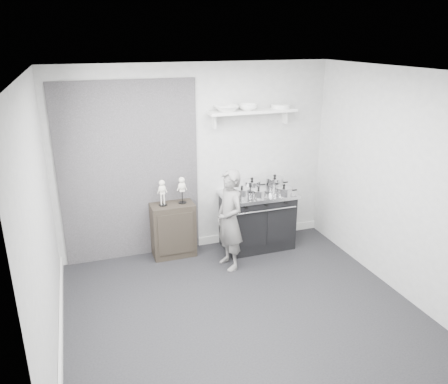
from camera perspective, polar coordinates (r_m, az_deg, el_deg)
The scene contains 16 objects.
ground at distance 5.29m, azimuth 2.18°, elevation -15.13°, with size 4.00×4.00×0.00m, color black.
room_shell at distance 4.66m, azimuth 0.76°, elevation 2.45°, with size 4.02×3.62×2.71m.
wall_shelf at distance 6.28m, azimuth 3.72°, elevation 10.38°, with size 1.30×0.26×0.24m.
stove at distance 6.56m, azimuth 4.34°, elevation -3.61°, with size 1.07×0.67×0.86m.
side_cabinet at distance 6.34m, azimuth -6.65°, elevation -4.92°, with size 0.61×0.35×0.79m, color black.
child at distance 5.86m, azimuth 0.75°, elevation -3.68°, with size 0.51×0.33×1.39m, color slate.
pot_front_left at distance 6.19m, azimuth 2.35°, elevation -0.10°, with size 0.31×0.22×0.18m.
pot_back_left at distance 6.48m, azimuth 3.66°, elevation 0.89°, with size 0.35×0.26×0.20m.
pot_back_right at distance 6.57m, azimuth 6.62°, elevation 1.18°, with size 0.35×0.27×0.23m.
pot_front_right at distance 6.34m, azimuth 7.82°, elevation 0.15°, with size 0.33×0.25×0.17m.
pot_front_center at distance 6.21m, azimuth 4.53°, elevation -0.17°, with size 0.30×0.21×0.15m.
skeleton_full at distance 6.09m, azimuth -8.07°, elevation 0.14°, with size 0.12×0.08×0.43m, color silver, non-canonical shape.
skeleton_torso at distance 6.14m, azimuth -5.51°, elevation 0.50°, with size 0.12×0.08×0.44m, color silver, non-canonical shape.
bowl_large at distance 6.12m, azimuth 0.30°, elevation 10.87°, with size 0.34×0.34×0.08m, color white.
bowl_small at distance 6.24m, azimuth 3.15°, elevation 11.00°, with size 0.26×0.26×0.08m, color white.
plate_stack at distance 6.45m, azimuth 7.41°, elevation 11.05°, with size 0.27×0.27×0.06m, color white.
Camera 1 is at (-1.61, -4.04, 3.02)m, focal length 35.00 mm.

